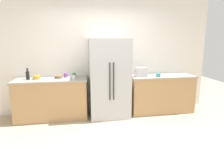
{
  "coord_description": "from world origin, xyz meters",
  "views": [
    {
      "loc": [
        -0.44,
        -2.6,
        1.69
      ],
      "look_at": [
        0.06,
        0.41,
        1.13
      ],
      "focal_mm": 28.71,
      "sensor_mm": 36.0,
      "label": 1
    }
  ],
  "objects_px": {
    "bowl_b": "(37,77)",
    "bowl_a": "(58,77)",
    "cup_a": "(66,75)",
    "cup_c": "(158,75)",
    "bottle_a": "(28,75)",
    "cup_b": "(74,75)",
    "cup_d": "(74,77)",
    "toaster": "(141,72)",
    "refrigerator": "(109,78)"
  },
  "relations": [
    {
      "from": "refrigerator",
      "to": "cup_a",
      "type": "relative_size",
      "value": 19.69
    },
    {
      "from": "refrigerator",
      "to": "bowl_b",
      "type": "relative_size",
      "value": 12.44
    },
    {
      "from": "cup_a",
      "to": "bowl_a",
      "type": "relative_size",
      "value": 0.56
    },
    {
      "from": "bowl_b",
      "to": "cup_c",
      "type": "bearing_deg",
      "value": -3.99
    },
    {
      "from": "cup_a",
      "to": "cup_c",
      "type": "distance_m",
      "value": 2.12
    },
    {
      "from": "bowl_b",
      "to": "bowl_a",
      "type": "bearing_deg",
      "value": 1.74
    },
    {
      "from": "cup_c",
      "to": "cup_b",
      "type": "bearing_deg",
      "value": 172.5
    },
    {
      "from": "cup_c",
      "to": "bowl_b",
      "type": "relative_size",
      "value": 0.66
    },
    {
      "from": "bottle_a",
      "to": "cup_b",
      "type": "distance_m",
      "value": 0.96
    },
    {
      "from": "bottle_a",
      "to": "cup_b",
      "type": "relative_size",
      "value": 2.48
    },
    {
      "from": "cup_c",
      "to": "bowl_b",
      "type": "height_order",
      "value": "cup_c"
    },
    {
      "from": "cup_a",
      "to": "cup_b",
      "type": "relative_size",
      "value": 0.88
    },
    {
      "from": "cup_b",
      "to": "cup_c",
      "type": "relative_size",
      "value": 1.08
    },
    {
      "from": "cup_b",
      "to": "cup_d",
      "type": "xyz_separation_m",
      "value": [
        -0.0,
        -0.2,
        -0.01
      ]
    },
    {
      "from": "refrigerator",
      "to": "bowl_b",
      "type": "bearing_deg",
      "value": 176.37
    },
    {
      "from": "refrigerator",
      "to": "cup_c",
      "type": "height_order",
      "value": "refrigerator"
    },
    {
      "from": "cup_b",
      "to": "bowl_b",
      "type": "relative_size",
      "value": 0.71
    },
    {
      "from": "bowl_a",
      "to": "refrigerator",
      "type": "bearing_deg",
      "value": -5.79
    },
    {
      "from": "toaster",
      "to": "cup_a",
      "type": "bearing_deg",
      "value": 173.28
    },
    {
      "from": "toaster",
      "to": "cup_a",
      "type": "relative_size",
      "value": 3.0
    },
    {
      "from": "toaster",
      "to": "bottle_a",
      "type": "bearing_deg",
      "value": 178.59
    },
    {
      "from": "bottle_a",
      "to": "cup_d",
      "type": "relative_size",
      "value": 2.95
    },
    {
      "from": "cup_a",
      "to": "bowl_a",
      "type": "distance_m",
      "value": 0.17
    },
    {
      "from": "refrigerator",
      "to": "bowl_a",
      "type": "relative_size",
      "value": 10.94
    },
    {
      "from": "bottle_a",
      "to": "cup_a",
      "type": "distance_m",
      "value": 0.78
    },
    {
      "from": "bottle_a",
      "to": "cup_c",
      "type": "xyz_separation_m",
      "value": [
        2.87,
        -0.15,
        -0.06
      ]
    },
    {
      "from": "bottle_a",
      "to": "bowl_b",
      "type": "distance_m",
      "value": 0.18
    },
    {
      "from": "cup_d",
      "to": "bowl_a",
      "type": "height_order",
      "value": "cup_d"
    },
    {
      "from": "cup_a",
      "to": "cup_c",
      "type": "bearing_deg",
      "value": -7.91
    },
    {
      "from": "cup_c",
      "to": "bottle_a",
      "type": "bearing_deg",
      "value": 176.98
    },
    {
      "from": "cup_b",
      "to": "bottle_a",
      "type": "bearing_deg",
      "value": -173.99
    },
    {
      "from": "cup_b",
      "to": "cup_d",
      "type": "height_order",
      "value": "cup_b"
    },
    {
      "from": "toaster",
      "to": "bowl_a",
      "type": "distance_m",
      "value": 1.86
    },
    {
      "from": "bottle_a",
      "to": "bowl_a",
      "type": "distance_m",
      "value": 0.63
    },
    {
      "from": "refrigerator",
      "to": "cup_b",
      "type": "bearing_deg",
      "value": 168.3
    },
    {
      "from": "toaster",
      "to": "cup_a",
      "type": "height_order",
      "value": "toaster"
    },
    {
      "from": "bowl_a",
      "to": "bowl_b",
      "type": "xyz_separation_m",
      "value": [
        -0.45,
        -0.01,
        0.0
      ]
    },
    {
      "from": "cup_b",
      "to": "bowl_a",
      "type": "relative_size",
      "value": 0.63
    },
    {
      "from": "cup_b",
      "to": "refrigerator",
      "type": "bearing_deg",
      "value": -11.7
    },
    {
      "from": "cup_c",
      "to": "bowl_a",
      "type": "xyz_separation_m",
      "value": [
        -2.24,
        0.2,
        -0.01
      ]
    },
    {
      "from": "toaster",
      "to": "cup_c",
      "type": "distance_m",
      "value": 0.4
    },
    {
      "from": "bottle_a",
      "to": "bowl_a",
      "type": "bearing_deg",
      "value": 4.73
    },
    {
      "from": "cup_c",
      "to": "bowl_a",
      "type": "relative_size",
      "value": 0.58
    },
    {
      "from": "bottle_a",
      "to": "cup_c",
      "type": "relative_size",
      "value": 2.67
    },
    {
      "from": "bottle_a",
      "to": "refrigerator",
      "type": "bearing_deg",
      "value": -2.05
    },
    {
      "from": "toaster",
      "to": "cup_b",
      "type": "xyz_separation_m",
      "value": [
        -1.53,
        0.16,
        -0.06
      ]
    },
    {
      "from": "bowl_a",
      "to": "toaster",
      "type": "bearing_deg",
      "value": -3.46
    },
    {
      "from": "cup_a",
      "to": "bowl_a",
      "type": "bearing_deg",
      "value": -149.22
    },
    {
      "from": "refrigerator",
      "to": "bottle_a",
      "type": "distance_m",
      "value": 1.75
    },
    {
      "from": "bowl_a",
      "to": "cup_b",
      "type": "bearing_deg",
      "value": 8.38
    }
  ]
}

